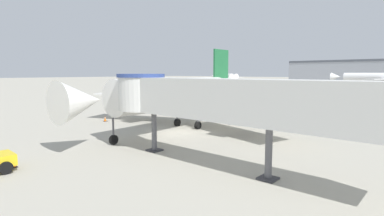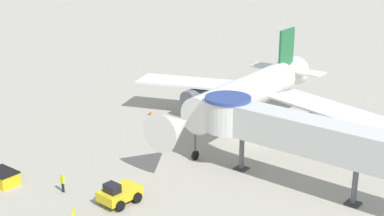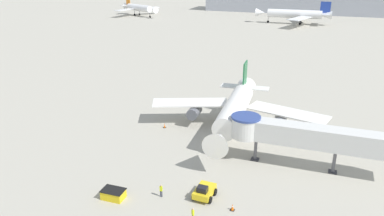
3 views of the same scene
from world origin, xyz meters
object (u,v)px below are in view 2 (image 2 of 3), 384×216
main_airplane (247,94)px  ground_crew_wing_walker (63,182)px  traffic_cone_port_wing (151,112)px  ground_crew_marshaller (74,216)px  jet_bridge (305,134)px  service_container_yellow (3,177)px  pushback_tug_yellow (119,193)px  traffic_cone_near_nose (134,190)px

main_airplane → ground_crew_wing_walker: main_airplane is taller
main_airplane → traffic_cone_port_wing: bearing=-171.5°
ground_crew_marshaller → ground_crew_wing_walker: 5.92m
main_airplane → jet_bridge: (11.07, -8.19, 0.69)m
jet_bridge → service_container_yellow: bearing=-143.2°
main_airplane → ground_crew_marshaller: bearing=-90.2°
service_container_yellow → traffic_cone_port_wing: bearing=97.6°
main_airplane → ground_crew_marshaller: main_airplane is taller
pushback_tug_yellow → main_airplane: bearing=95.7°
jet_bridge → traffic_cone_port_wing: (-22.64, 5.65, -4.43)m
pushback_tug_yellow → traffic_cone_near_nose: size_ratio=4.40×
jet_bridge → main_airplane: bearing=142.7°
main_airplane → traffic_cone_near_nose: 18.24m
main_airplane → pushback_tug_yellow: 19.87m
traffic_cone_port_wing → main_airplane: bearing=12.4°
ground_crew_marshaller → jet_bridge: bearing=-77.9°
ground_crew_wing_walker → pushback_tug_yellow: bearing=11.4°
service_container_yellow → traffic_cone_port_wing: service_container_yellow is taller
pushback_tug_yellow → traffic_cone_near_nose: 1.81m
traffic_cone_port_wing → ground_crew_marshaller: (13.09, -21.66, 0.60)m
jet_bridge → pushback_tug_yellow: bearing=-131.6°
traffic_cone_port_wing → ground_crew_marshaller: size_ratio=0.46×
main_airplane → jet_bridge: size_ratio=1.35×
service_container_yellow → jet_bridge: bearing=37.6°
pushback_tug_yellow → service_container_yellow: pushback_tug_yellow is taller
service_container_yellow → ground_crew_marshaller: (10.31, -0.72, 0.38)m
service_container_yellow → traffic_cone_port_wing: (-2.79, 20.94, -0.22)m
service_container_yellow → ground_crew_wing_walker: size_ratio=1.67×
service_container_yellow → traffic_cone_port_wing: 21.12m
main_airplane → traffic_cone_near_nose: (1.15, -17.81, -3.75)m
pushback_tug_yellow → jet_bridge: bearing=51.2°
traffic_cone_near_nose → ground_crew_marshaller: bearing=-86.7°
pushback_tug_yellow → ground_crew_marshaller: pushback_tug_yellow is taller
service_container_yellow → ground_crew_wing_walker: (5.18, 2.24, 0.38)m
traffic_cone_port_wing → ground_crew_wing_walker: 20.33m
jet_bridge → pushback_tug_yellow: 15.53m
main_airplane → pushback_tug_yellow: bearing=-90.1°
main_airplane → pushback_tug_yellow: main_airplane is taller
service_container_yellow → pushback_tug_yellow: bearing=21.3°
pushback_tug_yellow → traffic_cone_near_nose: pushback_tug_yellow is taller
traffic_cone_port_wing → traffic_cone_near_nose: bearing=-50.2°
traffic_cone_near_nose → ground_crew_marshaller: 6.42m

